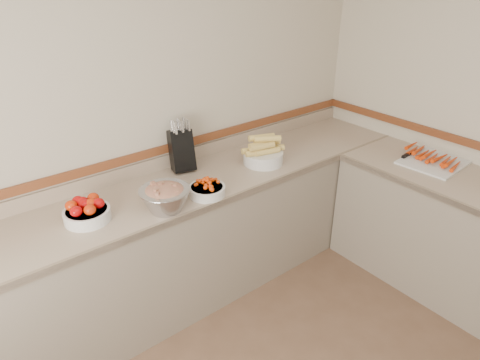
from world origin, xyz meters
TOP-DOWN VIEW (x-y plane):
  - back_wall at (0.00, 2.00)m, footprint 4.00×0.00m
  - counter_back at (0.00, 1.68)m, footprint 4.00×0.65m
  - knife_block at (0.25, 1.90)m, footprint 0.20×0.23m
  - tomato_bowl at (-0.54, 1.66)m, footprint 0.27×0.27m
  - cherry_tomato_bowl at (0.17, 1.47)m, footprint 0.24×0.24m
  - corn_bowl at (0.78, 1.61)m, footprint 0.32×0.30m
  - rhubarb_bowl at (-0.13, 1.47)m, footprint 0.31×0.31m
  - cutting_board at (1.80, 0.84)m, footprint 0.53×0.46m

SIDE VIEW (x-z plane):
  - counter_back at x=0.00m, z-range -0.09..0.99m
  - cutting_board at x=1.80m, z-range 0.89..0.96m
  - cherry_tomato_bowl at x=0.17m, z-range 0.88..1.01m
  - tomato_bowl at x=-0.54m, z-range 0.89..1.03m
  - corn_bowl at x=0.78m, z-range 0.87..1.09m
  - rhubarb_bowl at x=-0.13m, z-range 0.90..1.08m
  - knife_block at x=0.25m, z-range 0.86..1.25m
  - back_wall at x=0.00m, z-range -0.70..3.30m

